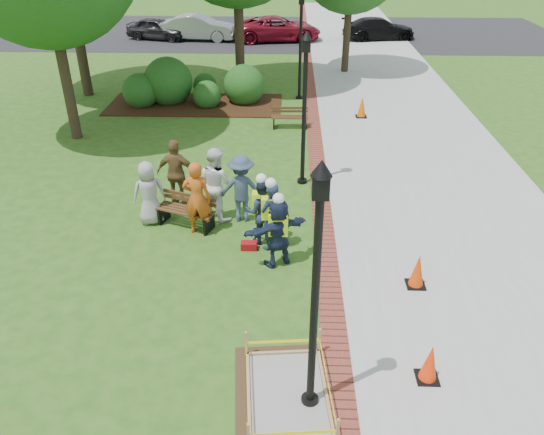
{
  "coord_description": "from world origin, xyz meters",
  "views": [
    {
      "loc": [
        0.84,
        -8.92,
        6.87
      ],
      "look_at": [
        0.5,
        1.2,
        1.0
      ],
      "focal_mm": 35.0,
      "sensor_mm": 36.0,
      "label": 1
    }
  ],
  "objects_px": {
    "cone_front": "(430,364)",
    "lamp_near": "(316,278)",
    "hivis_worker_a": "(278,230)",
    "hivis_worker_b": "(271,214)",
    "hivis_worker_c": "(262,209)",
    "wet_concrete_pad": "(287,386)",
    "bench_near": "(186,217)"
  },
  "relations": [
    {
      "from": "cone_front",
      "to": "lamp_near",
      "type": "height_order",
      "value": "lamp_near"
    },
    {
      "from": "hivis_worker_a",
      "to": "hivis_worker_b",
      "type": "height_order",
      "value": "hivis_worker_b"
    },
    {
      "from": "hivis_worker_b",
      "to": "hivis_worker_a",
      "type": "bearing_deg",
      "value": -74.13
    },
    {
      "from": "hivis_worker_a",
      "to": "hivis_worker_c",
      "type": "height_order",
      "value": "hivis_worker_c"
    },
    {
      "from": "hivis_worker_a",
      "to": "wet_concrete_pad",
      "type": "bearing_deg",
      "value": -86.32
    },
    {
      "from": "hivis_worker_a",
      "to": "hivis_worker_c",
      "type": "relative_size",
      "value": 0.99
    },
    {
      "from": "hivis_worker_c",
      "to": "hivis_worker_b",
      "type": "bearing_deg",
      "value": -49.71
    },
    {
      "from": "hivis_worker_b",
      "to": "lamp_near",
      "type": "bearing_deg",
      "value": -80.11
    },
    {
      "from": "wet_concrete_pad",
      "to": "hivis_worker_a",
      "type": "relative_size",
      "value": 1.38
    },
    {
      "from": "lamp_near",
      "to": "hivis_worker_a",
      "type": "bearing_deg",
      "value": 98.85
    },
    {
      "from": "lamp_near",
      "to": "hivis_worker_b",
      "type": "distance_m",
      "value": 4.87
    },
    {
      "from": "wet_concrete_pad",
      "to": "hivis_worker_a",
      "type": "xyz_separation_m",
      "value": [
        -0.24,
        3.77,
        0.65
      ]
    },
    {
      "from": "wet_concrete_pad",
      "to": "hivis_worker_a",
      "type": "distance_m",
      "value": 3.83
    },
    {
      "from": "wet_concrete_pad",
      "to": "hivis_worker_b",
      "type": "relative_size",
      "value": 1.36
    },
    {
      "from": "wet_concrete_pad",
      "to": "bench_near",
      "type": "relative_size",
      "value": 1.57
    },
    {
      "from": "hivis_worker_b",
      "to": "cone_front",
      "type": "bearing_deg",
      "value": -55.02
    },
    {
      "from": "bench_near",
      "to": "lamp_near",
      "type": "bearing_deg",
      "value": -61.61
    },
    {
      "from": "wet_concrete_pad",
      "to": "hivis_worker_c",
      "type": "distance_m",
      "value": 4.77
    },
    {
      "from": "cone_front",
      "to": "hivis_worker_a",
      "type": "relative_size",
      "value": 0.42
    },
    {
      "from": "cone_front",
      "to": "hivis_worker_a",
      "type": "bearing_deg",
      "value": 128.0
    },
    {
      "from": "wet_concrete_pad",
      "to": "hivis_worker_b",
      "type": "height_order",
      "value": "hivis_worker_b"
    },
    {
      "from": "hivis_worker_a",
      "to": "hivis_worker_b",
      "type": "relative_size",
      "value": 0.98
    },
    {
      "from": "wet_concrete_pad",
      "to": "lamp_near",
      "type": "height_order",
      "value": "lamp_near"
    },
    {
      "from": "wet_concrete_pad",
      "to": "hivis_worker_b",
      "type": "xyz_separation_m",
      "value": [
        -0.43,
        4.42,
        0.66
      ]
    },
    {
      "from": "hivis_worker_a",
      "to": "hivis_worker_c",
      "type": "xyz_separation_m",
      "value": [
        -0.41,
        0.92,
        0.0
      ]
    },
    {
      "from": "lamp_near",
      "to": "hivis_worker_c",
      "type": "relative_size",
      "value": 2.39
    },
    {
      "from": "lamp_near",
      "to": "hivis_worker_a",
      "type": "height_order",
      "value": "lamp_near"
    },
    {
      "from": "wet_concrete_pad",
      "to": "hivis_worker_a",
      "type": "height_order",
      "value": "hivis_worker_a"
    },
    {
      "from": "bench_near",
      "to": "cone_front",
      "type": "relative_size",
      "value": 2.08
    },
    {
      "from": "bench_near",
      "to": "hivis_worker_c",
      "type": "bearing_deg",
      "value": -18.3
    },
    {
      "from": "hivis_worker_b",
      "to": "bench_near",
      "type": "bearing_deg",
      "value": 157.29
    },
    {
      "from": "lamp_near",
      "to": "hivis_worker_c",
      "type": "bearing_deg",
      "value": 101.91
    }
  ]
}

